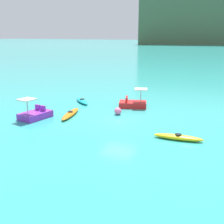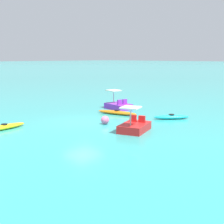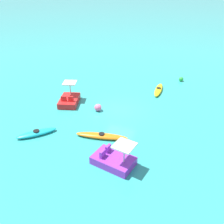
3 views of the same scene
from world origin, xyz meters
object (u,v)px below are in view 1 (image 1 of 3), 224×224
Objects in this scene: kayak_cyan at (82,101)px; pedal_boat_purple at (35,114)px; buoy_pink at (118,111)px; kayak_yellow at (178,137)px; pedal_boat_red at (133,103)px; kayak_orange at (70,114)px.

kayak_cyan is 0.96× the size of pedal_boat_purple.
kayak_cyan is at bearing 154.33° from buoy_pink.
pedal_boat_purple is (-0.52, -6.08, 0.17)m from kayak_cyan.
kayak_yellow is 8.50m from pedal_boat_red.
pedal_boat_red reaches higher than kayak_cyan.
pedal_boat_red is at bearing 50.20° from pedal_boat_purple.
buoy_pink reaches higher than kayak_yellow.
kayak_yellow is at bearing -49.06° from pedal_boat_red.
pedal_boat_purple is at bearing -178.92° from kayak_yellow.
pedal_boat_red is at bearing 54.31° from kayak_orange.
kayak_orange is 6.14× the size of buoy_pink.
pedal_boat_red is at bearing 6.23° from kayak_cyan.
buoy_pink is (-5.75, 3.55, 0.13)m from kayak_yellow.
buoy_pink is at bearing 35.12° from pedal_boat_purple.
pedal_boat_purple is at bearing -144.88° from buoy_pink.
kayak_cyan is at bearing 85.16° from pedal_boat_purple.
kayak_cyan is 5.36m from buoy_pink.
kayak_orange is at bearing -149.23° from buoy_pink.
pedal_boat_purple is at bearing -138.78° from kayak_orange.
pedal_boat_red reaches higher than kayak_yellow.
buoy_pink is (-0.18, -2.87, -0.04)m from pedal_boat_red.
kayak_cyan and kayak_yellow have the same top height.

